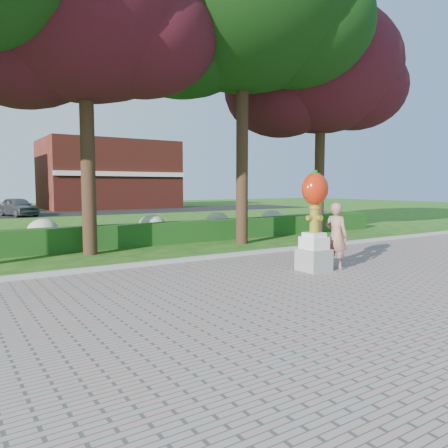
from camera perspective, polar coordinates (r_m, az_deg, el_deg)
ground at (r=9.94m, az=4.36°, el=-7.52°), size 100.00×100.00×0.00m
walkway at (r=7.29m, az=24.37°, el=-12.47°), size 40.00×14.00×0.04m
curb at (r=12.39m, az=-4.15°, el=-4.66°), size 40.00×0.18×0.15m
lawn_hedge at (r=15.93m, az=-11.17°, el=-1.40°), size 24.00×0.70×0.80m
hydrangea_row at (r=17.05m, az=-10.66°, el=-0.47°), size 20.10×1.10×0.99m
street at (r=36.24m, az=-23.74°, el=1.21°), size 50.00×8.00×0.02m
building_right at (r=43.96m, az=-14.82°, el=6.22°), size 12.00×8.00×6.40m
tree_mid_left at (r=15.18m, az=-18.32°, el=24.58°), size 8.25×7.04×10.69m
tree_mid_right at (r=17.46m, az=1.88°, el=26.79°), size 9.75×8.32×12.64m
tree_far_right at (r=20.78m, az=12.23°, el=18.30°), size 7.88×6.72×10.21m
hydrant_sculpture at (r=11.02m, az=11.74°, el=0.78°), size 0.73×0.68×2.50m
woman at (r=11.44m, az=14.42°, el=-1.50°), size 0.52×0.69×1.70m
parked_car at (r=33.97m, az=-25.33°, el=2.06°), size 2.56×4.18×1.33m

